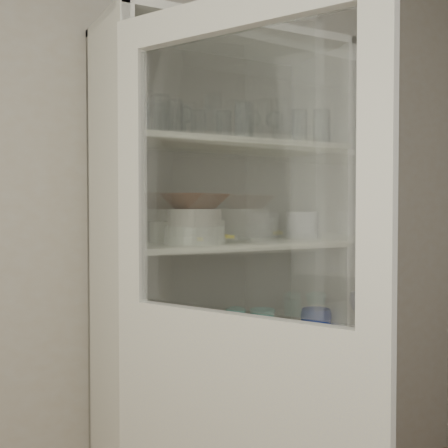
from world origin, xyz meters
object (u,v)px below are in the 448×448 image
cream_bowl (195,217)px  measuring_cups (189,345)px  plate_stack_front (195,235)px  mug_white (269,333)px  terracotta_bowl (195,201)px  mug_teal (262,321)px  white_ramekin (208,227)px  white_canister (125,334)px  pantry_cabinet (217,318)px  grey_bowl_stack (302,225)px  cupboard_door (237,393)px  yellow_trivet (208,236)px  mug_blue (316,321)px  goblet_2 (252,127)px  goblet_0 (142,118)px  cream_dish (161,444)px  teal_jar (236,323)px  tin_box (286,418)px  goblet_3 (275,128)px  plate_stack_back (176,232)px  glass_platter (208,240)px  goblet_1 (185,123)px

cream_bowl → measuring_cups: (-0.04, -0.02, -0.48)m
plate_stack_front → mug_white: size_ratio=2.56×
terracotta_bowl → mug_teal: bearing=15.0°
white_ramekin → white_canister: bearing=175.3°
pantry_cabinet → grey_bowl_stack: bearing=-4.8°
cupboard_door → mug_white: 0.65m
yellow_trivet → mug_blue: 0.61m
goblet_2 → white_canister: bearing=-176.3°
goblet_0 → white_canister: bearing=-144.1°
cream_dish → plate_stack_front: bearing=-18.6°
cupboard_door → goblet_0: 1.14m
teal_jar → tin_box: 0.48m
yellow_trivet → white_ramekin: 0.04m
terracotta_bowl → grey_bowl_stack: terracotta_bowl is taller
goblet_3 → plate_stack_front: (-0.46, -0.14, -0.46)m
white_ramekin → grey_bowl_stack: size_ratio=1.00×
plate_stack_back → pantry_cabinet: bearing=-9.4°
plate_stack_back → terracotta_bowl: bearing=-86.6°
grey_bowl_stack → teal_jar: (-0.33, 0.01, -0.41)m
cupboard_door → goblet_3: cupboard_door is taller
goblet_0 → grey_bowl_stack: size_ratio=1.32×
white_ramekin → goblet_3: bearing=10.9°
glass_platter → mug_teal: 0.45m
goblet_0 → mug_teal: bearing=-7.8°
goblet_2 → white_canister: size_ratio=1.49×
plate_stack_front → grey_bowl_stack: bearing=9.3°
goblet_3 → teal_jar: (-0.22, -0.03, -0.84)m
goblet_1 → cream_dish: size_ratio=0.77×
pantry_cabinet → cupboard_door: pantry_cabinet is taller
goblet_2 → plate_stack_front: size_ratio=0.76×
white_canister → mug_white: bearing=-17.7°
plate_stack_front → teal_jar: plate_stack_front is taller
cupboard_door → plate_stack_back: size_ratio=9.01×
goblet_3 → plate_stack_back: size_ratio=0.82×
teal_jar → cream_dish: 0.56m
pantry_cabinet → mug_blue: size_ratio=15.98×
goblet_1 → plate_stack_back: size_ratio=0.76×
plate_stack_back → terracotta_bowl: 0.20m
goblet_0 → pantry_cabinet: bearing=-7.4°
white_canister → cream_dish: size_ratio=0.54×
plate_stack_back → yellow_trivet: size_ratio=1.35×
mug_blue → teal_jar: (-0.33, 0.12, 0.00)m
glass_platter → tin_box: bearing=-3.7°
cupboard_door → mug_teal: cupboard_door is taller
yellow_trivet → cream_dish: 0.82m
goblet_3 → goblet_1: bearing=178.7°
goblet_3 → mug_blue: size_ratio=1.38×
white_ramekin → grey_bowl_stack: grey_bowl_stack is taller
goblet_0 → glass_platter: 0.55m
yellow_trivet → mug_white: size_ratio=1.82×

